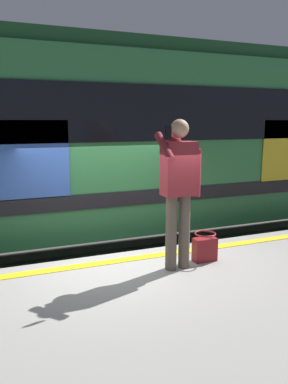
% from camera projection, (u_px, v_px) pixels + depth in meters
% --- Properties ---
extents(ground_plane, '(25.16, 25.16, 0.00)m').
position_uv_depth(ground_plane, '(121.00, 323.00, 5.46)').
color(ground_plane, '#4C4742').
extents(safety_line, '(16.17, 0.16, 0.01)m').
position_uv_depth(safety_line, '(127.00, 259.00, 4.98)').
color(safety_line, yellow).
rests_on(safety_line, platform).
extents(track_rail_near, '(21.45, 0.08, 0.16)m').
position_uv_depth(track_rail_near, '(92.00, 274.00, 6.97)').
color(track_rail_near, slate).
rests_on(track_rail_near, ground).
extents(track_rail_far, '(21.45, 0.08, 0.16)m').
position_uv_depth(track_rail_far, '(77.00, 250.00, 8.28)').
color(track_rail_far, slate).
rests_on(track_rail_far, ground).
extents(train_carriage, '(13.96, 2.93, 4.08)m').
position_uv_depth(train_carriage, '(144.00, 136.00, 7.63)').
color(train_carriage, '#2D723F').
rests_on(train_carriage, ground).
extents(passenger, '(0.57, 0.55, 1.84)m').
position_uv_depth(passenger, '(179.00, 182.00, 4.51)').
color(passenger, brown).
rests_on(passenger, platform).
extents(handbag, '(0.31, 0.28, 0.38)m').
position_uv_depth(handbag, '(205.00, 248.00, 4.92)').
color(handbag, maroon).
rests_on(handbag, platform).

